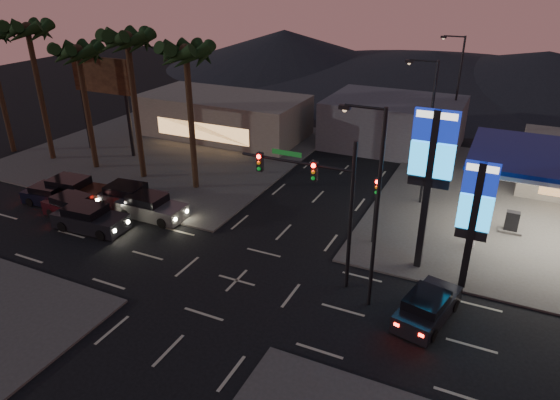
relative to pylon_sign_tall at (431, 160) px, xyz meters
The scene contains 27 objects.
ground 11.97m from the pylon_sign_tall, 147.09° to the right, with size 140.00×140.00×0.00m, color black.
corner_lot_ne 14.37m from the pylon_sign_tall, 54.46° to the left, with size 24.00×24.00×0.12m, color #47443F.
corner_lot_nw 27.40m from the pylon_sign_tall, 156.80° to the left, with size 24.00×24.00×0.12m, color #47443F.
pylon_sign_tall is the anchor object (origin of this frame).
pylon_sign_short 3.20m from the pylon_sign_tall, 21.80° to the right, with size 1.60×0.35×7.00m.
traffic_signal_mast 6.02m from the pylon_sign_tall, 143.48° to the right, with size 6.10×0.39×8.00m.
pedestal_signal 4.82m from the pylon_sign_tall, 153.73° to the left, with size 0.32×0.39×4.30m.
streetlight_near 4.86m from the pylon_sign_tall, 110.76° to the right, with size 2.14×0.25×10.00m.
streetlight_mid 8.70m from the pylon_sign_tall, 101.35° to the left, with size 2.14×0.25×10.00m.
streetlight_far 22.57m from the pylon_sign_tall, 94.34° to the left, with size 2.14×0.25×10.00m.
palm_a 18.21m from the pylon_sign_tall, 167.12° to the left, with size 4.41×4.41×10.86m.
palm_b 23.13m from the pylon_sign_tall, 169.92° to the left, with size 4.41×4.41×11.46m.
palm_c 27.90m from the pylon_sign_tall, behind, with size 4.41×4.41×10.26m.
palm_d 32.96m from the pylon_sign_tall, behind, with size 4.41×4.41×11.66m.
billboard 29.95m from the pylon_sign_tall, 165.50° to the left, with size 6.00×0.30×8.50m.
building_far_west 28.25m from the pylon_sign_tall, 143.75° to the left, with size 16.00×8.00×4.00m, color #726B5B.
building_far_mid 21.91m from the pylon_sign_tall, 107.59° to the left, with size 12.00×9.00×4.40m, color #4C4C51.
hill_left 64.06m from the pylon_sign_tall, 121.58° to the left, with size 40.00×40.00×6.00m, color black.
hill_right 55.02m from the pylon_sign_tall, 83.20° to the left, with size 50.00×50.00×5.00m, color black.
hill_center 55.33m from the pylon_sign_tall, 98.86° to the left, with size 60.00×60.00×4.00m, color black.
car_lane_a_front 21.15m from the pylon_sign_tall, 167.54° to the right, with size 4.97×2.32×1.59m.
car_lane_a_mid 23.00m from the pylon_sign_tall, behind, with size 4.83×2.31×1.53m.
car_lane_a_rear 25.93m from the pylon_sign_tall, behind, with size 4.42×2.16×1.40m.
car_lane_b_front 18.38m from the pylon_sign_tall, behind, with size 4.89×2.09×1.58m.
car_lane_b_mid 20.58m from the pylon_sign_tall, behind, with size 5.20×2.58×1.64m.
car_lane_b_rear 24.89m from the pylon_sign_tall, behind, with size 5.35×2.60×1.69m.
suv_station 7.36m from the pylon_sign_tall, 73.68° to the right, with size 2.68×4.57×1.44m.
Camera 1 is at (11.72, -19.33, 15.21)m, focal length 32.00 mm.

